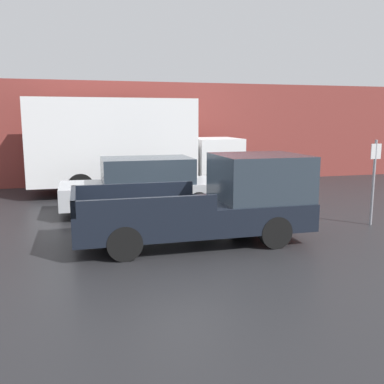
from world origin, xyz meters
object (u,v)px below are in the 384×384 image
object	(u,v)px
car	(144,185)
delivery_truck	(127,144)
parking_sign	(374,177)
pickup_truck	(215,202)

from	to	relation	value
car	delivery_truck	world-z (taller)	delivery_truck
delivery_truck	parking_sign	distance (m)	8.94
pickup_truck	car	xyz separation A→B (m)	(-1.13, 3.49, -0.09)
car	parking_sign	size ratio (longest dim) A/B	2.12
car	delivery_truck	distance (m)	3.78
pickup_truck	parking_sign	xyz separation A→B (m)	(4.52, 0.32, 0.36)
pickup_truck	delivery_truck	world-z (taller)	delivery_truck
pickup_truck	delivery_truck	distance (m)	7.29
parking_sign	delivery_truck	bearing A→B (deg)	130.19
pickup_truck	car	size ratio (longest dim) A/B	1.10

